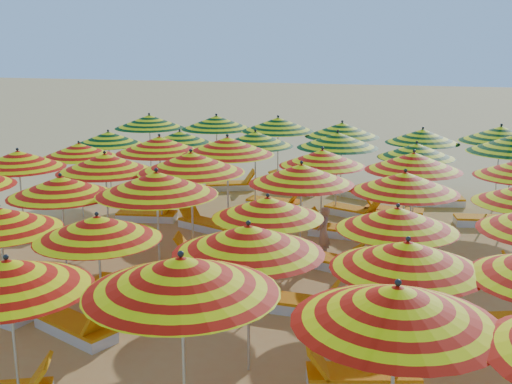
# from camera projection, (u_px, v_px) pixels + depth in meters

# --- Properties ---
(ground) EXTENTS (120.00, 120.00, 0.00)m
(ground) POSITION_uv_depth(u_px,v_px,m) (250.00, 262.00, 15.18)
(ground) COLOR tan
(ground) RESTS_ON ground
(umbrella_2) EXTENTS (2.96, 2.96, 2.39)m
(umbrella_2) POSITION_uv_depth(u_px,v_px,m) (8.00, 275.00, 8.55)
(umbrella_2) COLOR silver
(umbrella_2) RESTS_ON ground
(umbrella_3) EXTENTS (2.77, 2.77, 2.64)m
(umbrella_3) POSITION_uv_depth(u_px,v_px,m) (181.00, 275.00, 7.95)
(umbrella_3) COLOR silver
(umbrella_3) RESTS_ON ground
(umbrella_4) EXTENTS (2.83, 2.83, 2.56)m
(umbrella_4) POSITION_uv_depth(u_px,v_px,m) (397.00, 305.00, 7.23)
(umbrella_4) COLOR silver
(umbrella_4) RESTS_ON ground
(umbrella_8) EXTENTS (2.37, 2.37, 2.32)m
(umbrella_8) POSITION_uv_depth(u_px,v_px,m) (97.00, 228.00, 10.88)
(umbrella_8) COLOR silver
(umbrella_8) RESTS_ON ground
(umbrella_9) EXTENTS (2.39, 2.39, 2.49)m
(umbrella_9) POSITION_uv_depth(u_px,v_px,m) (248.00, 239.00, 9.76)
(umbrella_9) COLOR silver
(umbrella_9) RESTS_ON ground
(umbrella_10) EXTENTS (2.70, 2.70, 2.40)m
(umbrella_10) POSITION_uv_depth(u_px,v_px,m) (407.00, 255.00, 9.30)
(umbrella_10) COLOR silver
(umbrella_10) RESTS_ON ground
(umbrella_13) EXTENTS (2.85, 2.85, 2.40)m
(umbrella_13) POSITION_uv_depth(u_px,v_px,m) (61.00, 186.00, 13.57)
(umbrella_13) COLOR silver
(umbrella_13) RESTS_ON ground
(umbrella_14) EXTENTS (3.26, 3.26, 2.64)m
(umbrella_14) POSITION_uv_depth(u_px,v_px,m) (157.00, 183.00, 12.91)
(umbrella_14) COLOR silver
(umbrella_14) RESTS_ON ground
(umbrella_15) EXTENTS (2.73, 2.73, 2.30)m
(umbrella_15) POSITION_uv_depth(u_px,v_px,m) (268.00, 207.00, 12.26)
(umbrella_15) COLOR silver
(umbrella_15) RESTS_ON ground
(umbrella_16) EXTENTS (2.31, 2.31, 2.32)m
(umbrella_16) POSITION_uv_depth(u_px,v_px,m) (397.00, 219.00, 11.43)
(umbrella_16) COLOR silver
(umbrella_16) RESTS_ON ground
(umbrella_18) EXTENTS (3.03, 3.03, 2.49)m
(umbrella_18) POSITION_uv_depth(u_px,v_px,m) (18.00, 159.00, 16.18)
(umbrella_18) COLOR silver
(umbrella_18) RESTS_ON ground
(umbrella_19) EXTENTS (2.54, 2.54, 2.52)m
(umbrella_19) POSITION_uv_depth(u_px,v_px,m) (105.00, 163.00, 15.57)
(umbrella_19) COLOR silver
(umbrella_19) RESTS_ON ground
(umbrella_20) EXTENTS (3.24, 3.24, 2.68)m
(umbrella_20) POSITION_uv_depth(u_px,v_px,m) (191.00, 162.00, 14.92)
(umbrella_20) COLOR silver
(umbrella_20) RESTS_ON ground
(umbrella_21) EXTENTS (2.42, 2.42, 2.52)m
(umbrella_21) POSITION_uv_depth(u_px,v_px,m) (301.00, 174.00, 14.32)
(umbrella_21) COLOR silver
(umbrella_21) RESTS_ON ground
(umbrella_22) EXTENTS (2.73, 2.73, 2.47)m
(umbrella_22) POSITION_uv_depth(u_px,v_px,m) (405.00, 182.00, 13.72)
(umbrella_22) COLOR silver
(umbrella_22) RESTS_ON ground
(umbrella_24) EXTENTS (2.77, 2.77, 2.30)m
(umbrella_24) POSITION_uv_depth(u_px,v_px,m) (79.00, 150.00, 18.48)
(umbrella_24) COLOR silver
(umbrella_24) RESTS_ON ground
(umbrella_25) EXTENTS (3.19, 3.19, 2.59)m
(umbrella_25) POSITION_uv_depth(u_px,v_px,m) (160.00, 145.00, 17.85)
(umbrella_25) COLOR silver
(umbrella_25) RESTS_ON ground
(umbrella_26) EXTENTS (3.12, 3.12, 2.68)m
(umbrella_26) POSITION_uv_depth(u_px,v_px,m) (227.00, 146.00, 17.20)
(umbrella_26) COLOR silver
(umbrella_26) RESTS_ON ground
(umbrella_27) EXTENTS (3.01, 3.01, 2.42)m
(umbrella_27) POSITION_uv_depth(u_px,v_px,m) (322.00, 158.00, 16.74)
(umbrella_27) COLOR silver
(umbrella_27) RESTS_ON ground
(umbrella_28) EXTENTS (2.40, 2.40, 2.53)m
(umbrella_28) POSITION_uv_depth(u_px,v_px,m) (414.00, 162.00, 15.71)
(umbrella_28) COLOR silver
(umbrella_28) RESTS_ON ground
(umbrella_30) EXTENTS (2.88, 2.88, 2.33)m
(umbrella_30) POSITION_uv_depth(u_px,v_px,m) (108.00, 138.00, 20.54)
(umbrella_30) COLOR silver
(umbrella_30) RESTS_ON ground
(umbrella_31) EXTENTS (2.94, 2.94, 2.38)m
(umbrella_31) POSITION_uv_depth(u_px,v_px,m) (180.00, 138.00, 20.28)
(umbrella_31) COLOR silver
(umbrella_31) RESTS_ON ground
(umbrella_32) EXTENTS (3.05, 3.05, 2.48)m
(umbrella_32) POSITION_uv_depth(u_px,v_px,m) (255.00, 139.00, 19.51)
(umbrella_32) COLOR silver
(umbrella_32) RESTS_ON ground
(umbrella_33) EXTENTS (3.10, 3.10, 2.55)m
(umbrella_33) POSITION_uv_depth(u_px,v_px,m) (338.00, 140.00, 18.85)
(umbrella_33) COLOR silver
(umbrella_33) RESTS_ON ground
(umbrella_34) EXTENTS (2.53, 2.53, 2.34)m
(umbrella_34) POSITION_uv_depth(u_px,v_px,m) (416.00, 151.00, 18.19)
(umbrella_34) COLOR silver
(umbrella_34) RESTS_ON ground
(umbrella_36) EXTENTS (2.68, 2.68, 2.61)m
(umbrella_36) POSITION_uv_depth(u_px,v_px,m) (149.00, 122.00, 22.64)
(umbrella_36) COLOR silver
(umbrella_36) RESTS_ON ground
(umbrella_37) EXTENTS (3.25, 3.25, 2.63)m
(umbrella_37) POSITION_uv_depth(u_px,v_px,m) (216.00, 122.00, 22.24)
(umbrella_37) COLOR silver
(umbrella_37) RESTS_ON ground
(umbrella_38) EXTENTS (2.89, 2.89, 2.66)m
(umbrella_38) POSITION_uv_depth(u_px,v_px,m) (278.00, 124.00, 21.55)
(umbrella_38) COLOR silver
(umbrella_38) RESTS_ON ground
(umbrella_39) EXTENTS (3.07, 3.07, 2.58)m
(umbrella_39) POSITION_uv_depth(u_px,v_px,m) (342.00, 130.00, 20.82)
(umbrella_39) COLOR silver
(umbrella_39) RESTS_ON ground
(umbrella_40) EXTENTS (2.70, 2.70, 2.46)m
(umbrella_40) POSITION_uv_depth(u_px,v_px,m) (423.00, 136.00, 20.14)
(umbrella_40) COLOR silver
(umbrella_40) RESTS_ON ground
(umbrella_41) EXTENTS (3.18, 3.18, 2.65)m
(umbrella_41) POSITION_uv_depth(u_px,v_px,m) (501.00, 134.00, 19.47)
(umbrella_41) COLOR silver
(umbrella_41) RESTS_ON ground
(lounger_8) EXTENTS (1.82, 1.21, 0.69)m
(lounger_8) POSITION_uv_depth(u_px,v_px,m) (77.00, 328.00, 11.42)
(lounger_8) COLOR white
(lounger_8) RESTS_ON ground
(lounger_9) EXTENTS (1.82, 1.03, 0.69)m
(lounger_9) POSITION_uv_depth(u_px,v_px,m) (360.00, 377.00, 9.77)
(lounger_9) COLOR white
(lounger_9) RESTS_ON ground
(lounger_11) EXTENTS (1.74, 0.60, 0.69)m
(lounger_11) POSITION_uv_depth(u_px,v_px,m) (135.00, 285.00, 13.39)
(lounger_11) COLOR white
(lounger_11) RESTS_ON ground
(lounger_12) EXTENTS (1.76, 0.66, 0.69)m
(lounger_12) POSITION_uv_depth(u_px,v_px,m) (296.00, 304.00, 12.45)
(lounger_12) COLOR white
(lounger_12) RESTS_ON ground
(lounger_13) EXTENTS (1.82, 0.97, 0.69)m
(lounger_13) POSITION_uv_depth(u_px,v_px,m) (364.00, 315.00, 11.93)
(lounger_13) COLOR white
(lounger_13) RESTS_ON ground
(lounger_14) EXTENTS (1.82, 1.17, 0.69)m
(lounger_14) POSITION_uv_depth(u_px,v_px,m) (505.00, 323.00, 11.60)
(lounger_14) COLOR white
(lounger_14) RESTS_ON ground
(lounger_15) EXTENTS (1.83, 1.12, 0.69)m
(lounger_15) POSITION_uv_depth(u_px,v_px,m) (7.00, 234.00, 16.90)
(lounger_15) COLOR white
(lounger_15) RESTS_ON ground
(lounger_16) EXTENTS (1.82, 0.93, 0.69)m
(lounger_16) POSITION_uv_depth(u_px,v_px,m) (210.00, 256.00, 15.14)
(lounger_16) COLOR white
(lounger_16) RESTS_ON ground
(lounger_17) EXTENTS (1.83, 1.10, 0.69)m
(lounger_17) POSITION_uv_depth(u_px,v_px,m) (327.00, 261.00, 14.84)
(lounger_17) COLOR white
(lounger_17) RESTS_ON ground
(lounger_18) EXTENTS (1.74, 0.61, 0.69)m
(lounger_18) POSITION_uv_depth(u_px,v_px,m) (423.00, 275.00, 13.97)
(lounger_18) COLOR white
(lounger_18) RESTS_ON ground
(lounger_20) EXTENTS (1.81, 0.87, 0.69)m
(lounger_20) POSITION_uv_depth(u_px,v_px,m) (148.00, 215.00, 18.63)
(lounger_20) COLOR white
(lounger_20) RESTS_ON ground
(lounger_21) EXTENTS (1.82, 1.19, 0.69)m
(lounger_21) POSITION_uv_depth(u_px,v_px,m) (206.00, 224.00, 17.73)
(lounger_21) COLOR white
(lounger_21) RESTS_ON ground
(lounger_22) EXTENTS (1.78, 0.74, 0.69)m
(lounger_22) POSITION_uv_depth(u_px,v_px,m) (340.00, 231.00, 17.15)
(lounger_22) COLOR white
(lounger_22) RESTS_ON ground
(lounger_23) EXTENTS (1.82, 1.19, 0.69)m
(lounger_23) POSITION_uv_depth(u_px,v_px,m) (169.00, 195.00, 21.05)
(lounger_23) COLOR white
(lounger_23) RESTS_ON ground
(lounger_24) EXTENTS (1.77, 0.71, 0.69)m
(lounger_24) POSITION_uv_depth(u_px,v_px,m) (276.00, 203.00, 20.05)
(lounger_24) COLOR white
(lounger_24) RESTS_ON ground
(lounger_25) EXTENTS (1.82, 1.17, 0.69)m
(lounger_25) POSITION_uv_depth(u_px,v_px,m) (355.00, 211.00, 19.05)
(lounger_25) COLOR white
(lounger_25) RESTS_ON ground
(lounger_26) EXTENTS (1.75, 0.64, 0.69)m
(lounger_26) POSITION_uv_depth(u_px,v_px,m) (392.00, 212.00, 19.00)
(lounger_26) COLOR white
(lounger_26) RESTS_ON ground
(lounger_27) EXTENTS (1.81, 0.90, 0.69)m
(lounger_27) POSITION_uv_depth(u_px,v_px,m) (487.00, 220.00, 18.14)
(lounger_27) COLOR white
(lounger_27) RESTS_ON ground
(lounger_28) EXTENTS (1.83, 1.05, 0.69)m
(lounger_28) POSITION_uv_depth(u_px,v_px,m) (163.00, 182.00, 22.86)
(lounger_28) COLOR white
(lounger_28) RESTS_ON ground
(lounger_29) EXTENTS (1.82, 1.23, 0.69)m
(lounger_29) POSITION_uv_depth(u_px,v_px,m) (232.00, 185.00, 22.43)
(lounger_29) COLOR white
(lounger_29) RESTS_ON ground
(lounger_30) EXTENTS (1.83, 1.10, 0.69)m
(lounger_30) POSITION_uv_depth(u_px,v_px,m) (293.00, 188.00, 22.04)
(lounger_30) COLOR white
(lounger_30) RESTS_ON ground
(lounger_31) EXTENTS (1.82, 1.23, 0.69)m
(lounger_31) POSITION_uv_depth(u_px,v_px,m) (359.00, 193.00, 21.34)
(lounger_31) COLOR white
(lounger_31) RESTS_ON ground
(lounger_32) EXTENTS (1.82, 0.95, 0.69)m
(lounger_32) POSITION_uv_depth(u_px,v_px,m) (435.00, 200.00, 20.34)
(lounger_32) COLOR white
(lounger_32) RESTS_ON ground
(beachgoer_a) EXTENTS (0.37, 0.50, 1.27)m
(beachgoer_a) POSITION_uv_depth(u_px,v_px,m) (323.00, 233.00, 15.34)
(beachgoer_a) COLOR tan
(beachgoer_a) RESTS_ON ground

